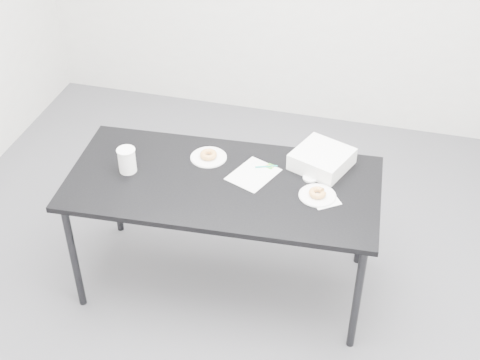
% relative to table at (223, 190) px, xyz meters
% --- Properties ---
extents(floor, '(4.00, 4.00, 0.00)m').
position_rel_table_xyz_m(floor, '(-0.05, 0.04, -0.72)').
color(floor, '#515055').
rests_on(floor, ground).
extents(table, '(1.77, 0.91, 0.78)m').
position_rel_table_xyz_m(table, '(0.00, 0.00, 0.00)').
color(table, black).
rests_on(table, floor).
extents(scorecard, '(0.30, 0.33, 0.00)m').
position_rel_table_xyz_m(scorecard, '(0.15, 0.10, 0.06)').
color(scorecard, white).
rests_on(scorecard, table).
extents(logo_patch, '(0.06, 0.06, 0.00)m').
position_rel_table_xyz_m(logo_patch, '(0.22, 0.20, 0.06)').
color(logo_patch, green).
rests_on(logo_patch, scorecard).
extents(pen, '(0.12, 0.05, 0.01)m').
position_rel_table_xyz_m(pen, '(0.20, 0.19, 0.07)').
color(pen, '#0C8A7C').
rests_on(pen, scorecard).
extents(napkin, '(0.19, 0.19, 0.00)m').
position_rel_table_xyz_m(napkin, '(0.57, -0.01, 0.06)').
color(napkin, white).
rests_on(napkin, table).
extents(plate_near, '(0.20, 0.20, 0.01)m').
position_rel_table_xyz_m(plate_near, '(0.52, 0.00, 0.06)').
color(plate_near, silver).
rests_on(plate_near, napkin).
extents(donut_near, '(0.13, 0.13, 0.03)m').
position_rel_table_xyz_m(donut_near, '(0.52, 0.00, 0.08)').
color(donut_near, '#C5833E').
rests_on(donut_near, plate_near).
extents(plate_far, '(0.21, 0.21, 0.01)m').
position_rel_table_xyz_m(plate_far, '(-0.14, 0.19, 0.06)').
color(plate_far, silver).
rests_on(plate_far, table).
extents(donut_far, '(0.11, 0.11, 0.03)m').
position_rel_table_xyz_m(donut_far, '(-0.14, 0.19, 0.08)').
color(donut_far, '#C5833E').
rests_on(donut_far, plate_far).
extents(coffee_cup, '(0.10, 0.10, 0.15)m').
position_rel_table_xyz_m(coffee_cup, '(-0.54, -0.04, 0.13)').
color(coffee_cup, white).
rests_on(coffee_cup, table).
extents(cup_lid, '(0.08, 0.08, 0.01)m').
position_rel_table_xyz_m(cup_lid, '(0.46, 0.14, 0.06)').
color(cup_lid, white).
rests_on(cup_lid, table).
extents(bakery_box, '(0.37, 0.37, 0.10)m').
position_rel_table_xyz_m(bakery_box, '(0.50, 0.28, 0.11)').
color(bakery_box, white).
rests_on(bakery_box, table).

